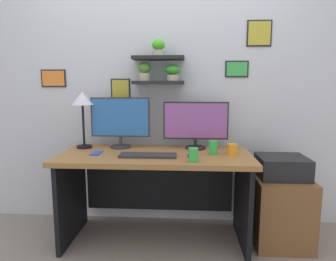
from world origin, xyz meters
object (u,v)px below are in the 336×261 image
at_px(computer_mouse, 191,155).
at_px(desk_lamp, 82,103).
at_px(drawer_cabinet, 279,209).
at_px(desk, 156,177).
at_px(monitor_left, 120,120).
at_px(pen_cup, 193,155).
at_px(water_cup, 213,148).
at_px(printer, 282,167).
at_px(monitor_right, 196,123).
at_px(cell_phone, 97,153).
at_px(coffee_mug, 232,149).
at_px(keyboard, 148,155).

bearing_deg(computer_mouse, desk_lamp, 162.89).
bearing_deg(computer_mouse, drawer_cabinet, 12.07).
relative_size(desk, monitor_left, 2.99).
distance_m(desk, drawer_cabinet, 1.06).
relative_size(monitor_left, desk_lamp, 1.05).
relative_size(computer_mouse, pen_cup, 0.90).
distance_m(water_cup, printer, 0.59).
bearing_deg(desk, pen_cup, -44.12).
relative_size(desk, pen_cup, 15.46).
bearing_deg(monitor_right, cell_phone, -162.37).
bearing_deg(monitor_right, computer_mouse, -97.21).
bearing_deg(coffee_mug, computer_mouse, -163.12).
height_order(desk_lamp, coffee_mug, desk_lamp).
distance_m(monitor_right, desk_lamp, 0.99).
bearing_deg(desk_lamp, keyboard, -25.67).
relative_size(monitor_right, coffee_mug, 6.22).
bearing_deg(coffee_mug, printer, 8.16).
bearing_deg(coffee_mug, keyboard, -171.36).
xyz_separation_m(monitor_right, cell_phone, (-0.80, -0.26, -0.22)).
xyz_separation_m(keyboard, water_cup, (0.51, 0.11, 0.05)).
bearing_deg(desk_lamp, monitor_right, 2.28).
height_order(pen_cup, printer, pen_cup).
bearing_deg(pen_cup, keyboard, 159.82).
bearing_deg(monitor_left, desk_lamp, -173.05).
xyz_separation_m(monitor_right, coffee_mug, (0.28, -0.23, -0.18)).
bearing_deg(computer_mouse, water_cup, 30.64).
xyz_separation_m(monitor_left, drawer_cabinet, (1.36, -0.17, -0.71)).
height_order(desk_lamp, cell_phone, desk_lamp).
distance_m(monitor_left, keyboard, 0.49).
height_order(computer_mouse, printer, computer_mouse).
bearing_deg(desk, cell_phone, -169.07).
bearing_deg(water_cup, drawer_cabinet, 5.44).
height_order(keyboard, computer_mouse, computer_mouse).
relative_size(desk_lamp, pen_cup, 4.92).
relative_size(keyboard, printer, 1.16).
xyz_separation_m(desk, pen_cup, (0.30, -0.29, 0.26)).
height_order(monitor_right, keyboard, monitor_right).
bearing_deg(cell_phone, monitor_right, 17.96).
bearing_deg(computer_mouse, pen_cup, -84.21).
distance_m(pen_cup, water_cup, 0.28).
bearing_deg(printer, desk, 179.70).
height_order(monitor_left, computer_mouse, monitor_left).
xyz_separation_m(coffee_mug, drawer_cabinet, (0.41, 0.06, -0.52)).
bearing_deg(cell_phone, drawer_cabinet, 3.61).
height_order(desk_lamp, drawer_cabinet, desk_lamp).
xyz_separation_m(keyboard, drawer_cabinet, (1.07, 0.16, -0.48)).
relative_size(desk_lamp, drawer_cabinet, 0.88).
relative_size(monitor_right, desk_lamp, 1.14).
bearing_deg(pen_cup, desk, 135.88).
distance_m(keyboard, drawer_cabinet, 1.19).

